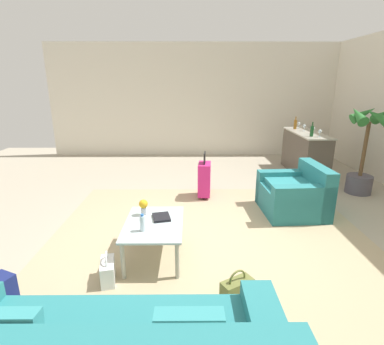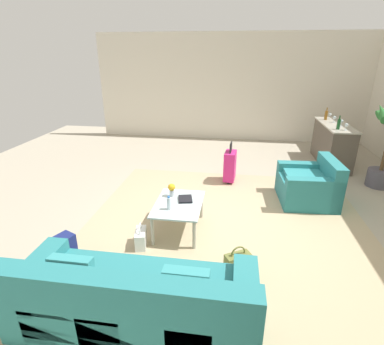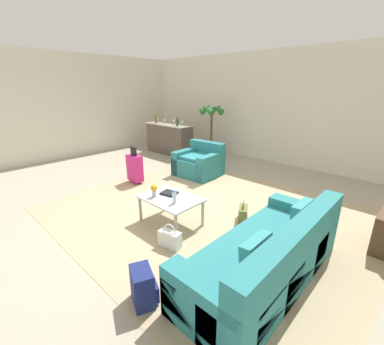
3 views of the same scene
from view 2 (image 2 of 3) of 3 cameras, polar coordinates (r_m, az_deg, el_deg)
ground_plane at (r=4.96m, az=4.16°, el=-8.83°), size 12.00×12.00×0.00m
wall_left at (r=9.38m, az=6.97°, el=15.69°), size 0.12×8.00×3.10m
area_rug at (r=4.44m, az=6.17°, el=-12.85°), size 5.20×4.40×0.01m
couch at (r=3.16m, az=-11.09°, el=-23.51°), size 0.90×2.33×0.84m
armchair at (r=5.80m, az=21.66°, el=-2.49°), size 1.05×0.98×0.80m
coffee_table at (r=4.47m, az=-2.55°, el=-6.56°), size 0.95×0.69×0.46m
water_bottle at (r=4.25m, az=-4.42°, el=-5.87°), size 0.06×0.06×0.20m
coffee_table_book at (r=4.53m, az=-1.28°, el=-5.06°), size 0.29×0.25×0.03m
flower_vase at (r=4.61m, az=-3.91°, el=-3.11°), size 0.11×0.11×0.21m
bar_console at (r=7.98m, az=25.17°, el=5.03°), size 1.72×0.58×0.97m
wine_glass_leftmost at (r=8.41m, az=24.78°, el=9.94°), size 0.08×0.08×0.15m
wine_glass_left_of_centre at (r=8.04m, az=25.47°, el=9.37°), size 0.08×0.08×0.15m
wine_glass_right_of_centre at (r=7.69m, az=26.59°, el=8.69°), size 0.08×0.08×0.15m
wine_glass_rightmost at (r=7.32m, az=27.34°, el=8.00°), size 0.08×0.08×0.15m
wine_bottle_amber at (r=8.30m, az=24.18°, el=9.96°), size 0.07×0.07×0.30m
wine_bottle_green at (r=7.33m, az=26.15°, el=8.30°), size 0.07×0.07×0.30m
suitcase_magenta at (r=6.25m, az=7.24°, el=1.36°), size 0.42×0.26×0.85m
handbag_olive at (r=3.88m, az=8.67°, el=-16.50°), size 0.28×0.35×0.36m
handbag_white at (r=4.32m, az=-9.72°, el=-12.15°), size 0.34×0.21×0.36m
backpack_navy at (r=4.22m, az=-23.28°, el=-13.70°), size 0.36×0.33×0.40m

